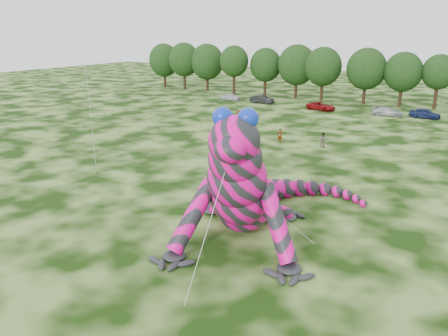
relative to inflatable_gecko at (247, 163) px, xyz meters
name	(u,v)px	position (x,y,z in m)	size (l,w,h in m)	color
ground	(311,264)	(5.39, -2.74, -4.21)	(240.00, 240.00, 0.00)	#16330A
inflatable_gecko	(247,163)	(0.00, 0.00, 0.00)	(14.19, 16.85, 8.43)	#F0078D
tree_0	(164,65)	(-49.17, 56.49, 0.54)	(6.91, 6.22, 9.51)	black
tree_1	(184,66)	(-42.96, 55.31, 0.69)	(6.74, 6.07, 9.81)	black
tree_2	(207,67)	(-37.63, 56.02, 0.61)	(7.04, 6.34, 9.64)	black
tree_3	(234,70)	(-30.33, 54.32, 0.51)	(5.81, 5.23, 9.44)	black
tree_4	(265,72)	(-24.25, 55.97, 0.32)	(6.22, 5.60, 9.06)	black
tree_5	(297,71)	(-17.73, 55.69, 0.69)	(7.16, 6.44, 9.80)	black
tree_6	(323,74)	(-12.17, 53.94, 0.53)	(6.52, 5.86, 9.49)	black
tree_7	(366,76)	(-4.69, 54.06, 0.52)	(6.68, 6.01, 9.48)	black
tree_8	(402,80)	(1.17, 54.24, 0.26)	(6.14, 5.53, 8.94)	black
tree_9	(438,82)	(6.46, 54.60, 0.13)	(5.27, 4.74, 8.68)	black
car_0	(231,97)	(-26.56, 46.16, -3.56)	(1.54, 3.83, 1.31)	silver
car_1	(262,99)	(-20.31, 46.17, -3.51)	(1.49, 4.28, 1.41)	black
car_2	(321,106)	(-9.11, 44.43, -3.57)	(2.14, 4.64, 1.29)	maroon
car_3	(387,112)	(0.95, 44.68, -3.58)	(1.78, 4.38, 1.27)	#AAB0B4
car_4	(425,113)	(6.04, 45.28, -3.49)	(1.71, 4.25, 1.45)	navy
spectator_1	(323,140)	(-1.81, 21.94, -3.41)	(0.78, 0.61, 1.61)	gray
spectator_0	(280,136)	(-6.57, 21.39, -3.40)	(0.59, 0.39, 1.62)	gray
spectator_4	(238,116)	(-16.16, 29.45, -3.41)	(0.78, 0.51, 1.60)	gray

